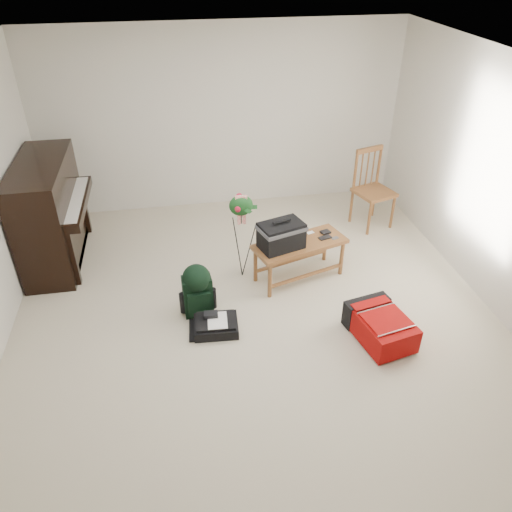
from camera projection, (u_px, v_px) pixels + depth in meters
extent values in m
cube|color=#B8AC94|center=(257.00, 320.00, 5.22)|extent=(5.00, 5.50, 0.01)
cube|color=white|center=(258.00, 72.00, 3.84)|extent=(5.00, 5.50, 0.01)
cube|color=beige|center=(221.00, 120.00, 6.79)|extent=(5.00, 0.04, 2.50)
cube|color=beige|center=(507.00, 193.00, 4.90)|extent=(0.04, 5.50, 2.50)
cube|color=black|center=(49.00, 213.00, 5.87)|extent=(0.55, 1.50, 1.25)
cube|color=black|center=(74.00, 203.00, 5.85)|extent=(0.28, 1.30, 0.10)
cube|color=white|center=(73.00, 199.00, 5.83)|extent=(0.22, 1.20, 0.02)
cube|color=black|center=(64.00, 254.00, 6.19)|extent=(0.45, 1.30, 0.10)
cube|color=brown|center=(300.00, 244.00, 5.61)|extent=(1.14, 0.72, 0.04)
cylinder|color=brown|center=(261.00, 274.00, 5.53)|extent=(0.05, 0.05, 0.43)
cylinder|color=brown|center=(256.00, 258.00, 5.81)|extent=(0.05, 0.05, 0.43)
cylinder|color=brown|center=(343.00, 266.00, 5.67)|extent=(0.05, 0.05, 0.43)
cylinder|color=brown|center=(334.00, 250.00, 5.95)|extent=(0.05, 0.05, 0.43)
cube|color=brown|center=(374.00, 192.00, 6.63)|extent=(0.57, 0.57, 0.04)
cylinder|color=brown|center=(363.00, 217.00, 6.58)|extent=(0.04, 0.04, 0.47)
cylinder|color=brown|center=(353.00, 204.00, 6.91)|extent=(0.04, 0.04, 0.47)
cylinder|color=brown|center=(391.00, 215.00, 6.64)|extent=(0.04, 0.04, 0.47)
cylinder|color=brown|center=(380.00, 202.00, 6.96)|extent=(0.04, 0.04, 0.47)
cube|color=brown|center=(374.00, 149.00, 6.50)|extent=(0.41, 0.17, 0.07)
cylinder|color=brown|center=(357.00, 169.00, 6.62)|extent=(0.04, 0.04, 0.57)
cylinder|color=brown|center=(385.00, 167.00, 6.67)|extent=(0.04, 0.04, 0.57)
cube|color=#A10606|center=(380.00, 327.00, 4.90)|extent=(0.58, 0.75, 0.26)
cube|color=black|center=(371.00, 310.00, 5.12)|extent=(0.49, 0.25, 0.28)
cube|color=#A10606|center=(384.00, 319.00, 4.79)|extent=(0.48, 0.46, 0.02)
cube|color=silver|center=(392.00, 332.00, 4.63)|extent=(0.42, 0.10, 0.01)
cube|color=black|center=(216.00, 326.00, 5.06)|extent=(0.46, 0.38, 0.11)
cube|color=black|center=(216.00, 321.00, 5.02)|extent=(0.41, 0.33, 0.03)
cube|color=white|center=(218.00, 320.00, 5.00)|extent=(0.21, 0.28, 0.01)
cube|color=black|center=(211.00, 315.00, 5.04)|extent=(0.15, 0.10, 0.04)
cube|color=black|center=(198.00, 296.00, 5.20)|extent=(0.31, 0.20, 0.45)
cube|color=black|center=(199.00, 304.00, 5.12)|extent=(0.24, 0.07, 0.26)
sphere|color=black|center=(196.00, 278.00, 5.08)|extent=(0.29, 0.29, 0.29)
cube|color=black|center=(190.00, 291.00, 5.27)|extent=(0.04, 0.03, 0.40)
cube|color=black|center=(204.00, 289.00, 5.29)|extent=(0.04, 0.03, 0.40)
cylinder|color=black|center=(241.00, 212.00, 5.43)|extent=(0.01, 0.01, 0.28)
ellipsoid|color=#16481A|center=(241.00, 205.00, 5.39)|extent=(0.26, 0.19, 0.24)
cube|color=red|center=(241.00, 199.00, 5.32)|extent=(0.13, 0.04, 0.07)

